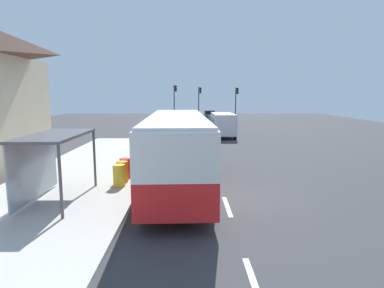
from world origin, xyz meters
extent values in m
cube|color=#38383A|center=(0.00, 14.00, -0.02)|extent=(56.00, 92.00, 0.04)
cube|color=beige|center=(-6.40, 2.00, 0.09)|extent=(6.20, 30.00, 0.18)
cube|color=silver|center=(0.25, -6.00, 0.01)|extent=(0.16, 2.20, 0.01)
cube|color=silver|center=(0.25, -1.00, 0.01)|extent=(0.16, 2.20, 0.01)
cube|color=silver|center=(0.25, 4.00, 0.01)|extent=(0.16, 2.20, 0.01)
cube|color=silver|center=(0.25, 9.00, 0.01)|extent=(0.16, 2.20, 0.01)
cube|color=silver|center=(0.25, 14.00, 0.01)|extent=(0.16, 2.20, 0.01)
cube|color=silver|center=(0.25, 19.00, 0.01)|extent=(0.16, 2.20, 0.01)
cube|color=silver|center=(0.25, 24.00, 0.01)|extent=(0.16, 2.20, 0.01)
cube|color=silver|center=(0.25, 29.00, 0.01)|extent=(0.16, 2.20, 0.01)
cube|color=red|center=(-1.70, 1.69, 1.07)|extent=(2.80, 11.06, 1.15)
cube|color=silver|center=(-1.70, 1.69, 2.38)|extent=(2.80, 11.06, 1.45)
cube|color=silver|center=(-1.70, 1.69, 3.15)|extent=(2.67, 10.84, 0.12)
cube|color=black|center=(-1.85, 7.14, 2.30)|extent=(2.30, 0.18, 1.22)
cube|color=black|center=(-2.90, 1.16, 2.30)|extent=(0.31, 8.58, 1.10)
cylinder|color=black|center=(-2.94, 5.56, 0.50)|extent=(0.31, 1.01, 1.00)
cylinder|color=black|center=(-0.68, 5.62, 0.50)|extent=(0.31, 1.01, 1.00)
cylinder|color=black|center=(-2.73, -2.04, 0.50)|extent=(0.31, 1.01, 1.00)
cylinder|color=black|center=(-0.47, -1.98, 0.50)|extent=(0.31, 1.01, 1.00)
cube|color=silver|center=(2.20, 19.23, 1.32)|extent=(2.07, 5.23, 1.96)
cube|color=black|center=(2.20, 19.23, 1.66)|extent=(2.08, 3.15, 0.44)
cylinder|color=black|center=(3.13, 17.25, 0.34)|extent=(0.23, 0.68, 0.68)
cylinder|color=black|center=(1.33, 17.22, 0.34)|extent=(0.23, 0.68, 0.68)
cylinder|color=black|center=(3.07, 21.25, 0.34)|extent=(0.23, 0.68, 0.68)
cylinder|color=black|center=(1.27, 21.22, 0.34)|extent=(0.23, 0.68, 0.68)
cube|color=#195933|center=(2.30, 41.54, 0.62)|extent=(1.82, 4.41, 0.60)
cube|color=black|center=(2.30, 41.74, 1.22)|extent=(1.59, 2.38, 0.60)
cylinder|color=black|center=(3.13, 40.04, 0.32)|extent=(0.20, 0.64, 0.64)
cylinder|color=black|center=(1.49, 40.03, 0.32)|extent=(0.20, 0.64, 0.64)
cylinder|color=black|center=(3.11, 43.04, 0.32)|extent=(0.20, 0.64, 0.64)
cylinder|color=black|center=(1.47, 43.03, 0.32)|extent=(0.20, 0.64, 0.64)
cube|color=black|center=(2.30, 28.47, 0.62)|extent=(1.97, 4.47, 0.60)
cube|color=black|center=(2.29, 28.67, 1.22)|extent=(1.68, 2.44, 0.60)
cylinder|color=black|center=(3.18, 27.00, 0.32)|extent=(0.23, 0.65, 0.64)
cylinder|color=black|center=(1.54, 26.94, 0.32)|extent=(0.23, 0.65, 0.64)
cylinder|color=black|center=(3.06, 30.00, 0.32)|extent=(0.23, 0.65, 0.64)
cylinder|color=black|center=(1.42, 29.93, 0.32)|extent=(0.23, 0.65, 0.64)
cylinder|color=yellow|center=(-4.20, 1.18, 0.66)|extent=(0.52, 0.52, 0.95)
cylinder|color=orange|center=(-4.20, 1.88, 0.66)|extent=(0.52, 0.52, 0.95)
cylinder|color=red|center=(-4.20, 2.58, 0.66)|extent=(0.52, 0.52, 0.95)
cylinder|color=#2D2D2D|center=(5.40, 33.23, 2.56)|extent=(0.14, 0.14, 5.13)
cube|color=black|center=(5.62, 33.23, 4.63)|extent=(0.24, 0.28, 0.84)
sphere|color=#360606|center=(5.74, 33.23, 4.91)|extent=(0.16, 0.16, 0.16)
sphere|color=#F2B20C|center=(5.74, 33.23, 4.63)|extent=(0.16, 0.16, 0.16)
sphere|color=black|center=(5.74, 33.23, 4.35)|extent=(0.16, 0.16, 0.16)
cylinder|color=#2D2D2D|center=(-3.20, 34.03, 2.74)|extent=(0.14, 0.14, 5.47)
cube|color=black|center=(-2.98, 34.03, 4.97)|extent=(0.24, 0.28, 0.84)
sphere|color=#360606|center=(-2.86, 34.03, 5.25)|extent=(0.16, 0.16, 0.16)
sphere|color=#3C2C03|center=(-2.86, 34.03, 4.97)|extent=(0.16, 0.16, 0.16)
sphere|color=green|center=(-2.86, 34.03, 4.69)|extent=(0.16, 0.16, 0.16)
cylinder|color=#2D2D2D|center=(0.30, 34.83, 2.62)|extent=(0.14, 0.14, 5.23)
cube|color=black|center=(0.52, 34.83, 4.73)|extent=(0.24, 0.28, 0.84)
sphere|color=#360606|center=(0.64, 34.83, 5.01)|extent=(0.16, 0.16, 0.16)
sphere|color=#3C2C03|center=(0.64, 34.83, 4.73)|extent=(0.16, 0.16, 0.16)
sphere|color=green|center=(0.64, 34.83, 4.45)|extent=(0.16, 0.16, 0.16)
cube|color=#4C4C51|center=(-6.10, -0.65, 2.63)|extent=(1.80, 4.00, 0.10)
cube|color=#8CA5B2|center=(-6.95, -0.65, 1.43)|extent=(0.06, 3.80, 2.30)
cylinder|color=#4C4C51|center=(-5.25, -2.55, 1.40)|extent=(0.10, 0.10, 2.44)
cylinder|color=#4C4C51|center=(-5.25, 1.25, 1.40)|extent=(0.10, 0.10, 2.44)
camera|label=1|loc=(-1.19, -12.65, 4.12)|focal=30.61mm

